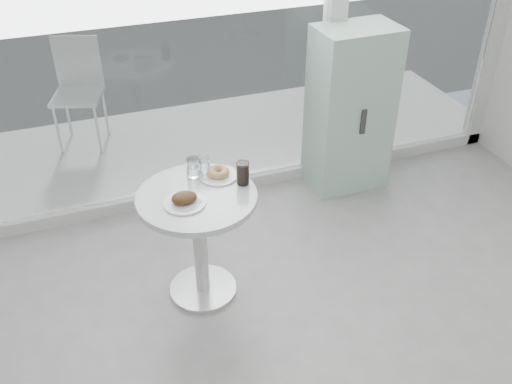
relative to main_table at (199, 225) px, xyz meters
name	(u,v)px	position (x,y,z in m)	size (l,w,h in m)	color
main_table	(199,225)	(0.00, 0.00, 0.00)	(0.72, 0.72, 0.77)	silver
patio_deck	(200,142)	(0.50, 1.90, -0.53)	(5.60, 1.60, 0.05)	white
mint_cabinet	(350,110)	(1.48, 0.88, 0.12)	(0.63, 0.44, 1.34)	#A2CFBC
patio_chair	(78,85)	(-0.49, 2.28, 0.05)	(0.53, 0.53, 0.96)	silver
plate_fritter	(185,199)	(-0.08, -0.06, 0.25)	(0.25, 0.25, 0.07)	white
plate_donut	(218,174)	(0.18, 0.15, 0.24)	(0.24, 0.24, 0.06)	white
water_tumbler_a	(193,169)	(0.03, 0.20, 0.28)	(0.08, 0.08, 0.13)	white
water_tumbler_b	(204,166)	(0.11, 0.22, 0.27)	(0.07, 0.07, 0.12)	white
cola_glass	(243,174)	(0.30, 0.02, 0.29)	(0.08, 0.08, 0.15)	white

